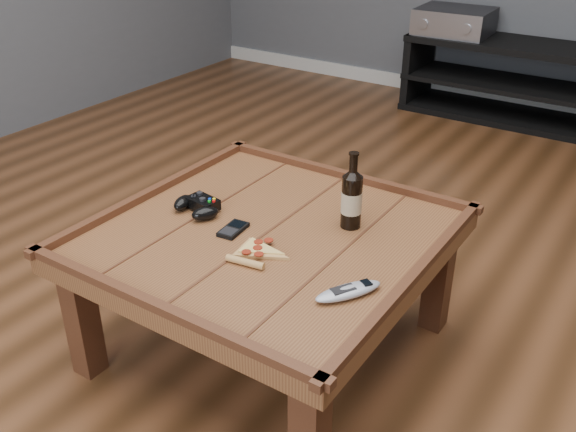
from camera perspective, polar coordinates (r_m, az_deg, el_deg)
The scene contains 10 objects.
ground at distance 2.25m, azimuth -1.63°, elevation -11.44°, with size 6.00×6.00×0.00m, color #402512.
baseboard at distance 4.72m, azimuth 20.00°, elevation 9.50°, with size 5.00×0.02×0.10m, color silver.
coffee_table at distance 2.02m, azimuth -1.78°, elevation -2.89°, with size 1.03×1.03×0.48m.
media_console at distance 4.44m, azimuth 19.57°, elevation 11.13°, with size 1.40×0.45×0.50m.
beer_bottle at distance 1.99m, azimuth 5.68°, elevation 1.65°, with size 0.07×0.07×0.25m.
game_controller at distance 2.12m, azimuth -8.04°, elevation 0.90°, with size 0.19×0.14×0.05m.
pizza_slice at distance 1.88m, azimuth -2.87°, elevation -3.20°, with size 0.16×0.23×0.02m.
smartphone at distance 2.00m, azimuth -4.90°, elevation -1.18°, with size 0.07×0.11×0.01m.
remote_control at distance 1.71m, azimuth 5.39°, elevation -6.67°, with size 0.15×0.20×0.03m.
av_receiver at distance 4.48m, azimuth 14.56°, elevation 16.42°, with size 0.48×0.41×0.16m.
Camera 1 is at (1.01, -1.41, 1.44)m, focal length 40.00 mm.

